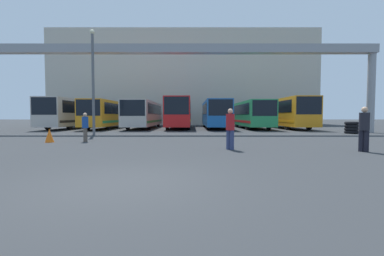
% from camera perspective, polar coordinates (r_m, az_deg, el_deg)
% --- Properties ---
extents(ground_plane, '(200.00, 200.00, 0.00)m').
position_cam_1_polar(ground_plane, '(5.64, -14.80, -11.87)').
color(ground_plane, '#2D3033').
extents(building_backdrop, '(43.45, 12.00, 15.26)m').
position_cam_1_polar(building_backdrop, '(47.11, -1.51, 10.27)').
color(building_backdrop, '#B7B2A3').
rests_on(building_backdrop, ground).
extents(overhead_gantry, '(33.57, 0.80, 7.34)m').
position_cam_1_polar(overhead_gantry, '(22.21, -3.57, 15.25)').
color(overhead_gantry, gray).
rests_on(overhead_gantry, ground).
extents(bus_slot_0, '(2.58, 11.68, 3.25)m').
position_cam_1_polar(bus_slot_0, '(32.52, -24.64, 3.25)').
color(bus_slot_0, beige).
rests_on(bus_slot_0, ground).
extents(bus_slot_1, '(2.48, 11.15, 3.04)m').
position_cam_1_polar(bus_slot_1, '(30.78, -17.93, 3.20)').
color(bus_slot_1, orange).
rests_on(bus_slot_1, ground).
extents(bus_slot_2, '(2.58, 12.38, 3.01)m').
position_cam_1_polar(bus_slot_2, '(30.36, -10.22, 3.26)').
color(bus_slot_2, beige).
rests_on(bus_slot_2, ground).
extents(bus_slot_3, '(2.54, 11.48, 3.30)m').
position_cam_1_polar(bus_slot_3, '(29.45, -2.54, 3.63)').
color(bus_slot_3, red).
rests_on(bus_slot_3, ground).
extents(bus_slot_4, '(2.48, 11.56, 3.05)m').
position_cam_1_polar(bus_slot_4, '(29.57, 5.40, 3.35)').
color(bus_slot_4, '#1959A5').
rests_on(bus_slot_4, ground).
extents(bus_slot_5, '(2.54, 10.78, 2.98)m').
position_cam_1_polar(bus_slot_5, '(29.83, 13.31, 3.21)').
color(bus_slot_5, '#268C4C').
rests_on(bus_slot_5, ground).
extents(bus_slot_6, '(2.60, 11.03, 3.32)m').
position_cam_1_polar(bus_slot_6, '(31.12, 20.61, 3.43)').
color(bus_slot_6, orange).
rests_on(bus_slot_6, ground).
extents(pedestrian_near_center, '(0.37, 0.37, 1.77)m').
position_cam_1_polar(pedestrian_near_center, '(12.15, 34.17, 0.01)').
color(pedestrian_near_center, black).
rests_on(pedestrian_near_center, ground).
extents(pedestrian_mid_left, '(0.33, 0.33, 1.58)m').
position_cam_1_polar(pedestrian_mid_left, '(15.19, -22.38, 0.33)').
color(pedestrian_mid_left, brown).
rests_on(pedestrian_mid_left, ground).
extents(pedestrian_near_right, '(0.36, 0.36, 1.72)m').
position_cam_1_polar(pedestrian_near_right, '(10.87, 8.76, 0.03)').
color(pedestrian_near_right, navy).
rests_on(pedestrian_near_right, ground).
extents(traffic_cone, '(0.45, 0.45, 0.74)m').
position_cam_1_polar(traffic_cone, '(15.68, -28.86, -1.46)').
color(traffic_cone, orange).
rests_on(traffic_cone, ground).
extents(tire_stack, '(1.04, 1.04, 0.96)m').
position_cam_1_polar(tire_stack, '(24.22, 32.19, 0.07)').
color(tire_stack, black).
rests_on(tire_stack, ground).
extents(lamp_post, '(0.36, 0.36, 7.92)m').
position_cam_1_polar(lamp_post, '(21.21, -20.88, 10.40)').
color(lamp_post, '#595B60').
rests_on(lamp_post, ground).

